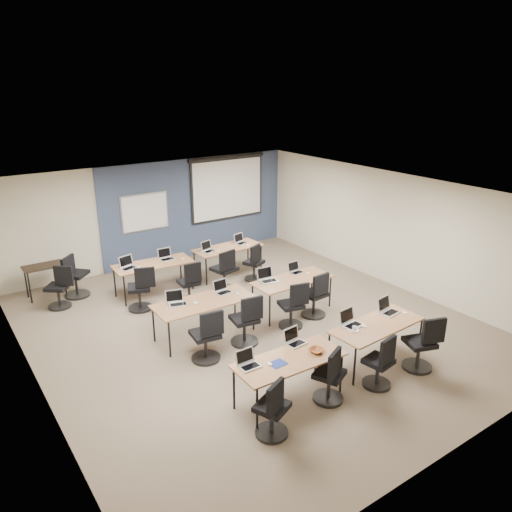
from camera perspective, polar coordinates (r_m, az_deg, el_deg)
floor at (r=10.16m, az=-0.54°, el=-7.95°), size 8.00×9.00×0.02m
ceiling at (r=9.22m, az=-0.60°, el=7.08°), size 8.00×9.00×0.02m
wall_back at (r=13.40m, az=-11.50°, el=4.75°), size 8.00×0.04×2.70m
wall_front at (r=6.75m, az=21.96°, el=-11.80°), size 8.00×0.04×2.70m
wall_left at (r=8.24m, az=-24.38°, el=-6.29°), size 0.04×9.00×2.70m
wall_right at (r=12.20m, az=15.18°, el=2.98°), size 0.04×9.00×2.70m
blue_accent_panel at (r=13.90m, az=-6.72°, el=5.54°), size 5.50×0.04×2.70m
whiteboard at (r=13.20m, az=-12.59°, el=4.89°), size 1.28×0.03×0.98m
projector_screen at (r=14.18m, az=-3.27°, el=8.15°), size 2.40×0.10×1.82m
training_table_front_left at (r=7.69m, az=3.84°, el=-11.97°), size 1.73×0.72×0.73m
training_table_front_right at (r=8.89m, az=13.65°, el=-7.86°), size 1.75×0.73×0.73m
training_table_mid_left at (r=9.55m, az=-5.95°, el=-5.37°), size 1.93×0.80×0.73m
training_table_mid_right at (r=10.52m, az=4.19°, el=-2.89°), size 1.74×0.73×0.73m
training_table_back_left at (r=11.61m, az=-11.65°, el=-1.04°), size 1.77×0.74×0.73m
training_table_back_right at (r=12.48m, az=-3.22°, el=0.81°), size 1.72×0.72×0.73m
laptop_0 at (r=7.46m, az=-0.94°, el=-12.04°), size 0.31×0.26×0.24m
mouse_0 at (r=7.51m, az=1.57°, el=-12.22°), size 0.08×0.11×0.03m
task_chair_0 at (r=7.15m, az=1.91°, el=-17.49°), size 0.50×0.47×0.95m
laptop_1 at (r=8.06m, az=4.40°, el=-9.52°), size 0.31×0.26×0.23m
mouse_1 at (r=7.96m, az=7.02°, el=-10.39°), size 0.07×0.11×0.04m
task_chair_1 at (r=7.88m, az=8.47°, el=-13.80°), size 0.51×0.48×0.96m
laptop_2 at (r=8.73m, az=10.74°, el=-7.34°), size 0.35×0.30×0.27m
mouse_2 at (r=8.73m, az=12.28°, el=-7.87°), size 0.09×0.11×0.04m
task_chair_2 at (r=8.37m, az=14.01°, el=-12.09°), size 0.46×0.46×0.95m
laptop_3 at (r=9.33m, az=14.81°, el=-5.86°), size 0.35×0.30×0.26m
mouse_3 at (r=9.38m, az=16.65°, el=-6.25°), size 0.09×0.12×0.04m
task_chair_3 at (r=9.03m, az=18.47°, el=-9.91°), size 0.53×0.51×0.99m
laptop_4 at (r=9.45m, az=-9.08°, el=-5.09°), size 0.33×0.28×0.25m
mouse_4 at (r=9.44m, az=-6.90°, el=-5.34°), size 0.08×0.11×0.04m
task_chair_4 at (r=8.85m, az=-5.61°, el=-9.50°), size 0.52×0.52×1.00m
laptop_5 at (r=9.85m, az=-3.87°, el=-3.84°), size 0.32×0.27×0.24m
mouse_5 at (r=9.77m, az=-2.10°, el=-4.33°), size 0.08×0.10×0.03m
task_chair_5 at (r=9.32m, az=-1.12°, el=-7.79°), size 0.52×0.52×1.00m
laptop_6 at (r=10.38m, az=1.29°, el=-2.49°), size 0.36×0.30×0.27m
mouse_6 at (r=10.35m, az=2.47°, el=-2.90°), size 0.06×0.10×0.03m
task_chair_6 at (r=9.95m, az=4.26°, el=-6.05°), size 0.49×0.49×0.98m
laptop_7 at (r=10.84m, az=4.55°, el=-1.61°), size 0.30×0.26×0.23m
mouse_7 at (r=10.83m, az=5.94°, el=-1.95°), size 0.08×0.10×0.03m
task_chair_7 at (r=10.43m, az=6.82°, el=-4.84°), size 0.51×0.51×0.99m
laptop_8 at (r=11.42m, az=-14.46°, el=-1.03°), size 0.35×0.30×0.26m
mouse_8 at (r=11.39m, az=-13.25°, el=-1.28°), size 0.08×0.10×0.03m
task_chair_8 at (r=10.93m, az=-13.02°, el=-4.02°), size 0.55×0.52×1.00m
laptop_9 at (r=11.79m, az=-10.24°, el=-0.06°), size 0.33×0.28×0.25m
mouse_9 at (r=11.73m, az=-8.33°, el=-0.32°), size 0.07×0.10×0.03m
task_chair_9 at (r=11.11m, az=-7.55°, el=-3.38°), size 0.47×0.47×0.96m
laptop_10 at (r=12.19m, az=-5.51°, el=0.82°), size 0.32×0.27×0.24m
mouse_10 at (r=12.16m, az=-4.37°, el=0.56°), size 0.08×0.10×0.03m
task_chair_10 at (r=11.58m, az=-3.55°, el=-2.05°), size 0.57×0.57×1.04m
laptop_11 at (r=12.73m, az=-1.78°, el=1.73°), size 0.32×0.27×0.24m
mouse_11 at (r=12.58m, az=-0.93°, el=1.29°), size 0.09×0.11×0.03m
task_chair_11 at (r=12.19m, az=-0.20°, el=-1.08°), size 0.50×0.47×0.95m
blue_mousepad at (r=7.54m, az=2.51°, el=-12.18°), size 0.25×0.22×0.01m
snack_bowl at (r=7.86m, az=6.90°, el=-10.68°), size 0.26×0.26×0.06m
snack_plate at (r=8.59m, az=11.11°, el=-8.30°), size 0.21×0.21×0.01m
coffee_cup at (r=8.56m, az=11.20°, el=-8.16°), size 0.07×0.07×0.06m
utility_table at (r=12.18m, az=-23.10°, el=-1.45°), size 0.87×0.48×0.75m
spare_chair_a at (r=11.98m, az=-20.05°, el=-2.52°), size 0.66×0.56×1.04m
spare_chair_b at (r=11.56m, az=-21.50°, el=-3.67°), size 0.57×0.49×0.98m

